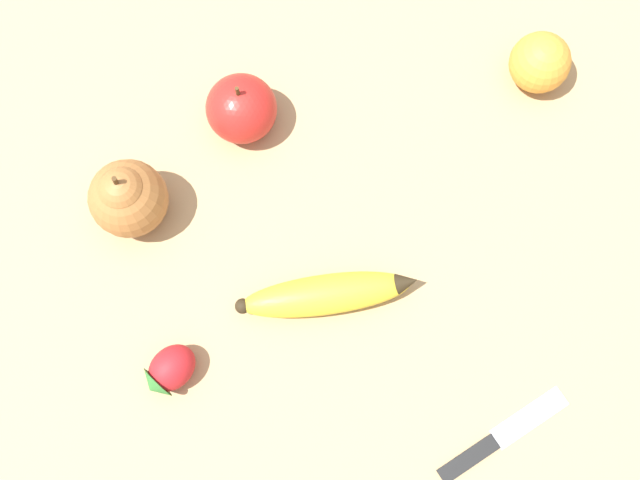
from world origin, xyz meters
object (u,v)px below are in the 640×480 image
at_px(pear, 128,197).
at_px(paring_knife, 498,439).
at_px(banana, 327,294).
at_px(apple, 241,109).
at_px(orange, 540,63).
at_px(strawberry, 169,371).

xyz_separation_m(pear, paring_knife, (-0.21, -0.40, -0.04)).
relative_size(banana, pear, 1.88).
height_order(banana, pear, pear).
height_order(pear, paring_knife, pear).
height_order(pear, apple, pear).
height_order(orange, paring_knife, orange).
bearing_deg(orange, pear, 114.46).
height_order(banana, paring_knife, banana).
bearing_deg(banana, strawberry, -161.80).
bearing_deg(banana, orange, 39.65).
bearing_deg(pear, banana, -110.75).
distance_m(orange, paring_knife, 0.41).
xyz_separation_m(orange, strawberry, (-0.37, 0.37, -0.01)).
distance_m(apple, paring_knife, 0.44).
relative_size(banana, apple, 2.31).
relative_size(pear, strawberry, 1.46).
height_order(pear, strawberry, pear).
bearing_deg(apple, paring_knife, -138.24).
distance_m(orange, pear, 0.48).
height_order(strawberry, apple, apple).
distance_m(strawberry, paring_knife, 0.34).
xyz_separation_m(banana, orange, (0.28, -0.22, 0.01)).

